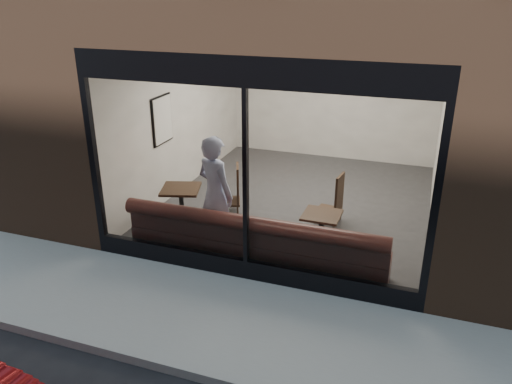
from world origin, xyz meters
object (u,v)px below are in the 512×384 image
(person, at_px, (215,194))
(cafe_chair_right, at_px, (328,210))
(banquette, at_px, (256,252))
(cafe_table_right, at_px, (322,215))
(cafe_chair_left, at_px, (228,201))
(cafe_table_left, at_px, (181,189))

(person, relative_size, cafe_chair_right, 4.80)
(banquette, distance_m, cafe_table_right, 1.16)
(cafe_table_right, distance_m, cafe_chair_left, 2.32)
(person, height_order, cafe_chair_right, person)
(banquette, distance_m, cafe_table_left, 1.89)
(banquette, distance_m, cafe_chair_left, 1.96)
(cafe_table_right, relative_size, cafe_chair_right, 1.43)
(banquette, height_order, cafe_table_right, cafe_table_right)
(person, height_order, cafe_table_right, person)
(cafe_chair_left, bearing_deg, cafe_chair_right, 165.43)
(person, relative_size, cafe_table_right, 3.36)
(cafe_table_right, bearing_deg, cafe_chair_left, 152.21)
(person, bearing_deg, banquette, -177.05)
(cafe_table_left, xyz_separation_m, cafe_chair_left, (0.53, 0.83, -0.50))
(cafe_table_left, bearing_deg, cafe_chair_right, 24.22)
(banquette, xyz_separation_m, cafe_chair_left, (-1.12, 1.61, 0.01))
(cafe_chair_left, height_order, cafe_chair_right, cafe_chair_left)
(cafe_table_right, bearing_deg, cafe_table_left, 174.98)
(banquette, relative_size, cafe_chair_left, 8.91)
(cafe_chair_right, bearing_deg, banquette, 75.44)
(cafe_table_left, bearing_deg, person, -28.47)
(cafe_chair_left, distance_m, cafe_chair_right, 1.87)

